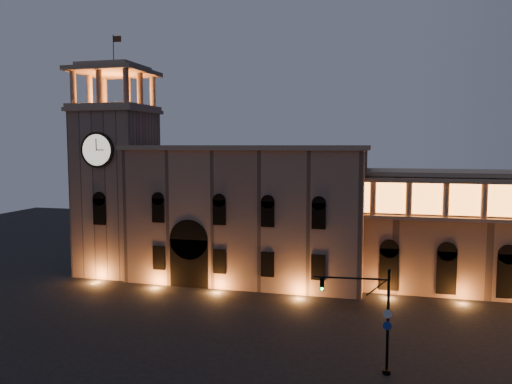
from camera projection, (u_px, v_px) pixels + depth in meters
The scene contains 4 objects.
ground at pixel (206, 342), 44.64m from camera, with size 160.00×160.00×0.00m, color black.
government_building at pixel (248, 213), 65.50m from camera, with size 30.80×12.80×17.60m.
clock_tower at pixel (117, 182), 68.71m from camera, with size 9.80×9.80×32.40m.
traffic_light at pixel (374, 318), 38.27m from camera, with size 6.02×0.98×8.27m.
Camera 1 is at (14.87, -40.78, 17.62)m, focal length 35.00 mm.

